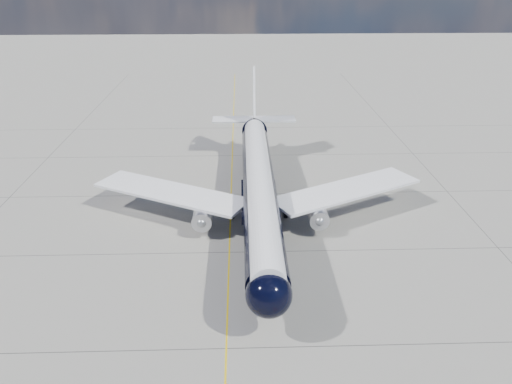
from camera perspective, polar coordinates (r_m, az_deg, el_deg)
ground at (r=73.01m, az=-2.81°, el=1.40°), size 320.00×320.00×0.00m
taxiway_centerline at (r=68.46m, az=-2.86°, el=-0.26°), size 0.16×160.00×0.01m
main_airliner at (r=60.61m, az=0.35°, el=1.01°), size 41.54×50.41×14.60m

